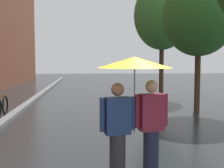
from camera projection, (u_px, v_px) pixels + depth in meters
The scene contains 4 objects.
kerb_strip at pixel (32, 101), 13.95m from camera, with size 0.30×36.00×0.12m, color slate.
street_tree_1 at pixel (199, 16), 10.85m from camera, with size 2.69×2.69×5.14m.
street_tree_2 at pixel (162, 16), 15.35m from camera, with size 2.96×2.96×6.14m.
couple_under_umbrella at pixel (135, 95), 4.74m from camera, with size 1.22×1.22×2.03m.
Camera 1 is at (-0.62, -4.13, 1.97)m, focal length 46.99 mm.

